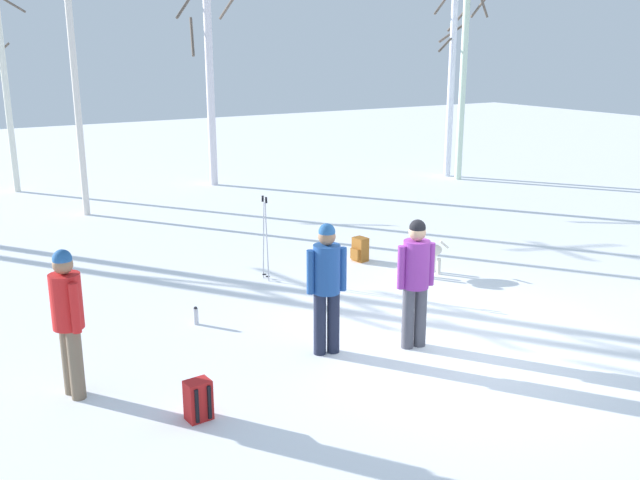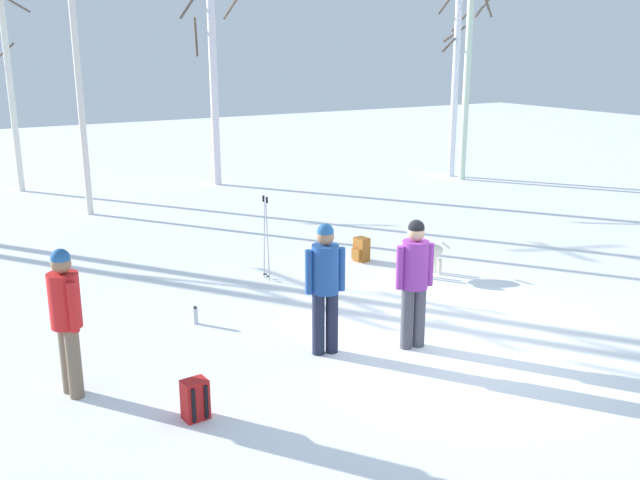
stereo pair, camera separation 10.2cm
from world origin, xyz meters
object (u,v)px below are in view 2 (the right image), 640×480
person_0 (66,313)px  water_bottle_0 (196,316)px  person_1 (415,276)px  ski_poles_0 (266,236)px  birch_tree_4 (214,85)px  birch_tree_6 (457,58)px  backpack_0 (361,250)px  person_2 (325,280)px  birch_tree_2 (9,75)px  birch_tree_5 (467,70)px  dog (426,254)px  birch_tree_3 (76,43)px  backpack_1 (195,400)px

person_0 → water_bottle_0: (1.95, 1.30, -0.86)m
person_1 → ski_poles_0: size_ratio=1.20×
person_0 → water_bottle_0: size_ratio=6.63×
birch_tree_4 → birch_tree_6: birch_tree_6 is taller
person_1 → water_bottle_0: (-2.17, 2.19, -0.86)m
person_0 → backpack_0: person_0 is taller
person_0 → person_2: 3.07m
birch_tree_2 → birch_tree_5: size_ratio=1.02×
person_0 → birch_tree_5: bearing=32.1°
dog → birch_tree_5: (6.60, 6.61, 2.75)m
person_0 → birch_tree_3: bearing=75.9°
birch_tree_5 → birch_tree_6: bearing=80.9°
water_bottle_0 → birch_tree_5: (10.80, 6.70, 3.01)m
dog → birch_tree_3: 9.20m
person_0 → birch_tree_4: 12.69m
person_1 → dog: bearing=48.2°
backpack_0 → birch_tree_3: size_ratio=0.06×
person_1 → birch_tree_5: (8.64, 8.89, 2.15)m
dog → birch_tree_2: (-4.87, 11.31, 2.68)m
person_0 → birch_tree_4: size_ratio=0.31×
backpack_0 → birch_tree_4: size_ratio=0.08×
backpack_0 → birch_tree_2: birch_tree_2 is taller
dog → backpack_1: bearing=-153.2°
birch_tree_4 → birch_tree_6: bearing=-19.4°
water_bottle_0 → birch_tree_5: size_ratio=0.04×
dog → ski_poles_0: bearing=154.4°
dog → birch_tree_3: birch_tree_3 is taller
birch_tree_6 → water_bottle_0: bearing=-146.2°
person_0 → birch_tree_2: birch_tree_2 is taller
person_2 → birch_tree_3: 9.91m
birch_tree_2 → birch_tree_4: birch_tree_2 is taller
birch_tree_6 → ski_poles_0: bearing=-146.7°
birch_tree_2 → ski_poles_0: bearing=-76.6°
ski_poles_0 → birch_tree_3: size_ratio=0.20×
dog → backpack_1: size_ratio=2.04×
person_1 → ski_poles_0: bearing=96.9°
birch_tree_3 → birch_tree_4: bearing=25.9°
person_1 → backpack_0: size_ratio=3.90×
backpack_0 → birch_tree_5: size_ratio=0.07×
birch_tree_2 → birch_tree_5: birch_tree_2 is taller
person_1 → birch_tree_6: bearing=47.3°
person_2 → birch_tree_6: (9.81, 9.06, 2.49)m
person_2 → dog: bearing=30.9°
ski_poles_0 → water_bottle_0: (-1.75, -1.28, -0.64)m
birch_tree_2 → birch_tree_6: (11.57, -4.12, 0.39)m
person_0 → birch_tree_5: 15.21m
person_2 → birch_tree_6: birch_tree_6 is taller
person_2 → birch_tree_5: birch_tree_5 is taller
person_2 → backpack_1: bearing=-160.3°
backpack_0 → dog: bearing=-68.3°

